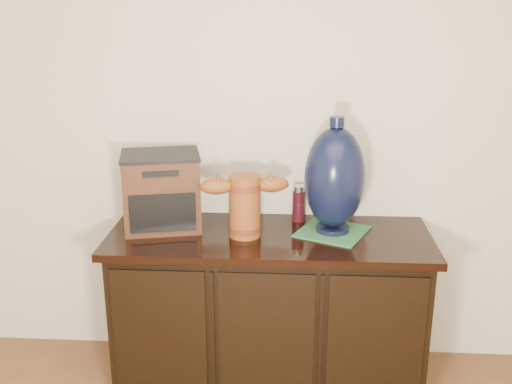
# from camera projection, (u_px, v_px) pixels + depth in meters

# --- Properties ---
(sideboard) EXTENTS (1.46, 0.56, 0.75)m
(sideboard) POSITION_uv_depth(u_px,v_px,m) (269.00, 307.00, 2.82)
(sideboard) COLOR black
(sideboard) RESTS_ON ground
(terracotta_vessel) EXTENTS (0.40, 0.17, 0.28)m
(terracotta_vessel) POSITION_uv_depth(u_px,v_px,m) (245.00, 202.00, 2.64)
(terracotta_vessel) COLOR #92481A
(terracotta_vessel) RESTS_ON sideboard
(tv_radio) EXTENTS (0.40, 0.35, 0.35)m
(tv_radio) POSITION_uv_depth(u_px,v_px,m) (162.00, 191.00, 2.75)
(tv_radio) COLOR #402010
(tv_radio) RESTS_ON sideboard
(green_mat) EXTENTS (0.37, 0.37, 0.01)m
(green_mat) POSITION_uv_depth(u_px,v_px,m) (332.00, 231.00, 2.73)
(green_mat) COLOR #2B6036
(green_mat) RESTS_ON sideboard
(lamp_base) EXTENTS (0.36, 0.36, 0.52)m
(lamp_base) POSITION_uv_depth(u_px,v_px,m) (335.00, 178.00, 2.65)
(lamp_base) COLOR black
(lamp_base) RESTS_ON green_mat
(spray_can) EXTENTS (0.06, 0.06, 0.17)m
(spray_can) POSITION_uv_depth(u_px,v_px,m) (299.00, 204.00, 2.85)
(spray_can) COLOR #500D17
(spray_can) RESTS_ON sideboard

